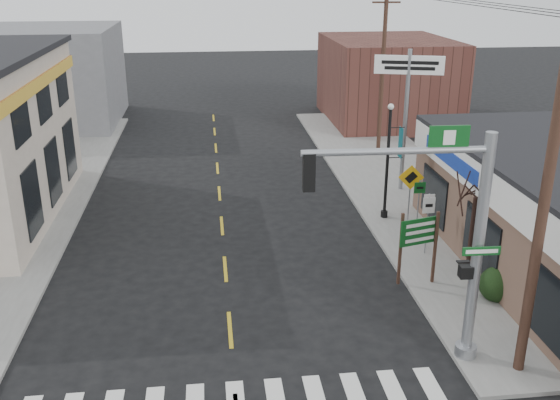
{
  "coord_description": "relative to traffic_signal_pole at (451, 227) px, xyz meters",
  "views": [
    {
      "loc": [
        -0.39,
        -12.03,
        10.06
      ],
      "look_at": [
        1.88,
        7.3,
        2.8
      ],
      "focal_mm": 40.0,
      "sensor_mm": 36.0,
      "label": 1
    }
  ],
  "objects": [
    {
      "name": "utility_pole_far",
      "position": [
        3.77,
        20.15,
        0.67
      ],
      "size": [
        1.53,
        0.23,
        8.78
      ],
      "rotation": [
        0.0,
        0.0,
        -0.06
      ],
      "color": "#3B271D",
      "rests_on": "sidewalk_right"
    },
    {
      "name": "bldg_distant_right",
      "position": [
        6.44,
        28.24,
        -1.16
      ],
      "size": [
        8.0,
        10.0,
        5.6
      ],
      "primitive_type": "cube",
      "color": "#512C25",
      "rests_on": "ground"
    },
    {
      "name": "lamp_post",
      "position": [
        1.37,
        10.09,
        -1.0
      ],
      "size": [
        0.63,
        0.5,
        4.86
      ],
      "rotation": [
        0.0,
        0.0,
        -0.42
      ],
      "color": "black",
      "rests_on": "sidewalk_right"
    },
    {
      "name": "ped_crossing_sign",
      "position": [
        1.98,
        8.98,
        -2.03
      ],
      "size": [
        1.02,
        0.07,
        2.63
      ],
      "rotation": [
        0.0,
        0.0,
        -0.17
      ],
      "color": "gray",
      "rests_on": "sidewalk_right"
    },
    {
      "name": "dance_center_sign",
      "position": [
        3.08,
        13.53,
        1.13
      ],
      "size": [
        3.09,
        0.19,
        6.56
      ],
      "rotation": [
        0.0,
        0.0,
        -0.28
      ],
      "color": "gray",
      "rests_on": "sidewalk_right"
    },
    {
      "name": "center_line",
      "position": [
        -5.56,
        6.24,
        -3.96
      ],
      "size": [
        0.12,
        56.0,
        0.01
      ],
      "primitive_type": "cube",
      "color": "gold",
      "rests_on": "ground"
    },
    {
      "name": "shrub_front",
      "position": [
        3.02,
        2.97,
        -3.39
      ],
      "size": [
        1.18,
        1.18,
        0.88
      ],
      "primitive_type": "ellipsoid",
      "color": "#143314",
      "rests_on": "sidewalk_right"
    },
    {
      "name": "shrub_back",
      "position": [
        3.3,
        4.76,
        -3.45
      ],
      "size": [
        1.01,
        1.01,
        0.76
      ],
      "primitive_type": "ellipsoid",
      "color": "black",
      "rests_on": "sidewalk_right"
    },
    {
      "name": "traffic_signal_pole",
      "position": [
        0.0,
        0.0,
        0.0
      ],
      "size": [
        5.08,
        0.39,
        6.44
      ],
      "rotation": [
        0.0,
        0.0,
        -0.03
      ],
      "color": "#91949A",
      "rests_on": "sidewalk_right"
    },
    {
      "name": "bare_tree",
      "position": [
        2.74,
        4.61,
        -0.5
      ],
      "size": [
        2.12,
        2.12,
        4.24
      ],
      "rotation": [
        0.0,
        0.0,
        -0.32
      ],
      "color": "black",
      "rests_on": "sidewalk_right"
    },
    {
      "name": "sidewalk_left",
      "position": [
        -14.56,
        11.24,
        -3.9
      ],
      "size": [
        6.0,
        38.0,
        0.13
      ],
      "primitive_type": "cube",
      "color": "slate",
      "rests_on": "ground"
    },
    {
      "name": "utility_pole_near",
      "position": [
        1.94,
        -0.73,
        1.45
      ],
      "size": [
        1.79,
        0.27,
        10.29
      ],
      "rotation": [
        0.0,
        0.0,
        -0.1
      ],
      "color": "#453221",
      "rests_on": "sidewalk_right"
    },
    {
      "name": "bldg_distant_left",
      "position": [
        -16.56,
        30.24,
        -0.76
      ],
      "size": [
        9.0,
        10.0,
        6.4
      ],
      "primitive_type": "cube",
      "color": "slate",
      "rests_on": "ground"
    },
    {
      "name": "sidewalk_right",
      "position": [
        3.44,
        11.24,
        -3.9
      ],
      "size": [
        6.0,
        38.0,
        0.13
      ],
      "primitive_type": "cube",
      "color": "slate",
      "rests_on": "ground"
    },
    {
      "name": "fire_hydrant",
      "position": [
        2.94,
        4.24,
        -3.44
      ],
      "size": [
        0.22,
        0.22,
        0.71
      ],
      "rotation": [
        0.0,
        0.0,
        -0.37
      ],
      "color": "yellow",
      "rests_on": "sidewalk_right"
    },
    {
      "name": "guide_sign",
      "position": [
        0.74,
        4.17,
        -2.18
      ],
      "size": [
        1.45,
        0.13,
        2.54
      ],
      "rotation": [
        0.0,
        0.0,
        0.27
      ],
      "color": "#41291E",
      "rests_on": "sidewalk_right"
    }
  ]
}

